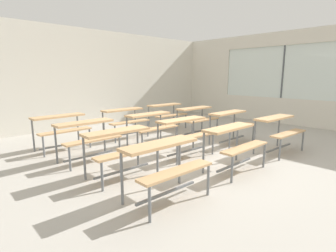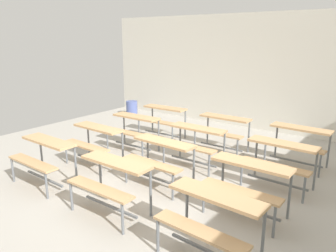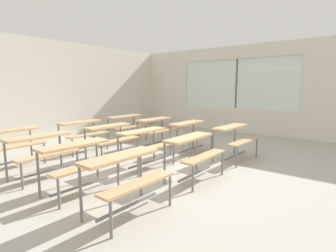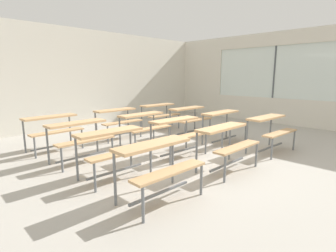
{
  "view_description": "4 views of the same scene",
  "coord_description": "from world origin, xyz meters",
  "px_view_note": "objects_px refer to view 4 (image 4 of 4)",
  "views": [
    {
      "loc": [
        -3.8,
        -3.3,
        1.6
      ],
      "look_at": [
        -0.07,
        0.66,
        0.54
      ],
      "focal_mm": 28.0,
      "sensor_mm": 36.0,
      "label": 1
    },
    {
      "loc": [
        3.06,
        -3.82,
        2.39
      ],
      "look_at": [
        -0.76,
        1.32,
        0.65
      ],
      "focal_mm": 35.09,
      "sensor_mm": 36.0,
      "label": 2
    },
    {
      "loc": [
        -3.8,
        -3.3,
        1.6
      ],
      "look_at": [
        0.61,
        0.13,
        0.76
      ],
      "focal_mm": 28.0,
      "sensor_mm": 36.0,
      "label": 3
    },
    {
      "loc": [
        -3.8,
        -3.3,
        1.6
      ],
      "look_at": [
        -0.52,
        -0.0,
        0.7
      ],
      "focal_mm": 28.0,
      "sensor_mm": 36.0,
      "label": 4
    }
  ],
  "objects_px": {
    "desk_bench_r1c1": "(178,128)",
    "desk_bench_r2c0": "(80,132)",
    "desk_bench_r0c1": "(227,138)",
    "desk_bench_r2c1": "(144,122)",
    "desk_bench_r0c0": "(159,158)",
    "desk_bench_r1c0": "(113,143)",
    "desk_bench_r3c0": "(53,125)",
    "desk_bench_r3c2": "(160,111)",
    "desk_bench_r3c1": "(118,116)",
    "desk_bench_r0c2": "(271,125)",
    "desk_bench_r1c2": "(224,120)",
    "desk_bench_r2c2": "(190,114)"
  },
  "relations": [
    {
      "from": "desk_bench_r1c0",
      "to": "desk_bench_r2c2",
      "type": "xyz_separation_m",
      "value": [
        3.15,
        1.12,
        0.0
      ]
    },
    {
      "from": "desk_bench_r1c0",
      "to": "desk_bench_r2c1",
      "type": "height_order",
      "value": "same"
    },
    {
      "from": "desk_bench_r0c0",
      "to": "desk_bench_r1c0",
      "type": "distance_m",
      "value": 1.06
    },
    {
      "from": "desk_bench_r0c0",
      "to": "desk_bench_r3c1",
      "type": "relative_size",
      "value": 1.01
    },
    {
      "from": "desk_bench_r2c1",
      "to": "desk_bench_r3c2",
      "type": "height_order",
      "value": "same"
    },
    {
      "from": "desk_bench_r0c1",
      "to": "desk_bench_r2c1",
      "type": "distance_m",
      "value": 2.17
    },
    {
      "from": "desk_bench_r1c2",
      "to": "desk_bench_r2c0",
      "type": "distance_m",
      "value": 3.29
    },
    {
      "from": "desk_bench_r0c0",
      "to": "desk_bench_r0c2",
      "type": "bearing_deg",
      "value": 0.15
    },
    {
      "from": "desk_bench_r0c2",
      "to": "desk_bench_r0c1",
      "type": "bearing_deg",
      "value": -178.95
    },
    {
      "from": "desk_bench_r0c1",
      "to": "desk_bench_r3c2",
      "type": "xyz_separation_m",
      "value": [
        1.56,
        3.32,
        0.0
      ]
    },
    {
      "from": "desk_bench_r2c0",
      "to": "desk_bench_r3c0",
      "type": "xyz_separation_m",
      "value": [
        -0.06,
        1.11,
        0.0
      ]
    },
    {
      "from": "desk_bench_r1c1",
      "to": "desk_bench_r2c1",
      "type": "height_order",
      "value": "same"
    },
    {
      "from": "desk_bench_r2c0",
      "to": "desk_bench_r3c1",
      "type": "bearing_deg",
      "value": 33.33
    },
    {
      "from": "desk_bench_r1c1",
      "to": "desk_bench_r3c0",
      "type": "bearing_deg",
      "value": 128.97
    },
    {
      "from": "desk_bench_r1c2",
      "to": "desk_bench_r2c2",
      "type": "bearing_deg",
      "value": 87.38
    },
    {
      "from": "desk_bench_r3c0",
      "to": "desk_bench_r1c2",
      "type": "bearing_deg",
      "value": -36.83
    },
    {
      "from": "desk_bench_r1c1",
      "to": "desk_bench_r2c0",
      "type": "height_order",
      "value": "same"
    },
    {
      "from": "desk_bench_r0c1",
      "to": "desk_bench_r2c1",
      "type": "bearing_deg",
      "value": 90.26
    },
    {
      "from": "desk_bench_r1c1",
      "to": "desk_bench_r1c0",
      "type": "bearing_deg",
      "value": -175.97
    },
    {
      "from": "desk_bench_r0c1",
      "to": "desk_bench_r3c2",
      "type": "relative_size",
      "value": 0.98
    },
    {
      "from": "desk_bench_r1c2",
      "to": "desk_bench_r0c0",
      "type": "bearing_deg",
      "value": -160.81
    },
    {
      "from": "desk_bench_r2c1",
      "to": "desk_bench_r3c1",
      "type": "distance_m",
      "value": 1.09
    },
    {
      "from": "desk_bench_r3c1",
      "to": "desk_bench_r2c0",
      "type": "bearing_deg",
      "value": -145.5
    },
    {
      "from": "desk_bench_r1c1",
      "to": "desk_bench_r3c0",
      "type": "height_order",
      "value": "same"
    },
    {
      "from": "desk_bench_r2c2",
      "to": "desk_bench_r3c1",
      "type": "xyz_separation_m",
      "value": [
        -1.58,
        1.07,
        0.0
      ]
    },
    {
      "from": "desk_bench_r0c2",
      "to": "desk_bench_r2c0",
      "type": "bearing_deg",
      "value": 147.86
    },
    {
      "from": "desk_bench_r1c2",
      "to": "desk_bench_r3c2",
      "type": "distance_m",
      "value": 2.27
    },
    {
      "from": "desk_bench_r2c0",
      "to": "desk_bench_r2c2",
      "type": "distance_m",
      "value": 3.16
    },
    {
      "from": "desk_bench_r1c1",
      "to": "desk_bench_r3c0",
      "type": "distance_m",
      "value": 2.7
    },
    {
      "from": "desk_bench_r2c0",
      "to": "desk_bench_r2c1",
      "type": "relative_size",
      "value": 1.01
    },
    {
      "from": "desk_bench_r3c0",
      "to": "desk_bench_r3c2",
      "type": "relative_size",
      "value": 1.0
    },
    {
      "from": "desk_bench_r0c0",
      "to": "desk_bench_r2c0",
      "type": "relative_size",
      "value": 1.0
    },
    {
      "from": "desk_bench_r0c2",
      "to": "desk_bench_r1c2",
      "type": "xyz_separation_m",
      "value": [
        -0.06,
        1.11,
        0.0
      ]
    },
    {
      "from": "desk_bench_r0c2",
      "to": "desk_bench_r2c1",
      "type": "xyz_separation_m",
      "value": [
        -1.6,
        2.22,
        0.0
      ]
    },
    {
      "from": "desk_bench_r2c2",
      "to": "desk_bench_r3c1",
      "type": "relative_size",
      "value": 1.01
    },
    {
      "from": "desk_bench_r0c1",
      "to": "desk_bench_r2c1",
      "type": "height_order",
      "value": "same"
    },
    {
      "from": "desk_bench_r2c2",
      "to": "desk_bench_r2c1",
      "type": "bearing_deg",
      "value": -177.98
    },
    {
      "from": "desk_bench_r1c2",
      "to": "desk_bench_r3c2",
      "type": "relative_size",
      "value": 0.99
    },
    {
      "from": "desk_bench_r0c1",
      "to": "desk_bench_r2c0",
      "type": "bearing_deg",
      "value": 125.91
    },
    {
      "from": "desk_bench_r0c0",
      "to": "desk_bench_r1c1",
      "type": "xyz_separation_m",
      "value": [
        1.57,
        1.11,
        0.0
      ]
    },
    {
      "from": "desk_bench_r3c1",
      "to": "desk_bench_r2c2",
      "type": "bearing_deg",
      "value": -34.18
    },
    {
      "from": "desk_bench_r1c1",
      "to": "desk_bench_r3c1",
      "type": "bearing_deg",
      "value": 91.58
    },
    {
      "from": "desk_bench_r3c0",
      "to": "desk_bench_r3c1",
      "type": "xyz_separation_m",
      "value": [
        1.64,
        -0.02,
        0.0
      ]
    },
    {
      "from": "desk_bench_r0c0",
      "to": "desk_bench_r3c1",
      "type": "bearing_deg",
      "value": 65.02
    },
    {
      "from": "desk_bench_r3c0",
      "to": "desk_bench_r3c2",
      "type": "height_order",
      "value": "same"
    },
    {
      "from": "desk_bench_r0c0",
      "to": "desk_bench_r1c2",
      "type": "xyz_separation_m",
      "value": [
        3.11,
        1.06,
        0.0
      ]
    },
    {
      "from": "desk_bench_r0c0",
      "to": "desk_bench_r2c2",
      "type": "relative_size",
      "value": 1.0
    },
    {
      "from": "desk_bench_r0c0",
      "to": "desk_bench_r1c0",
      "type": "relative_size",
      "value": 1.0
    },
    {
      "from": "desk_bench_r2c0",
      "to": "desk_bench_r3c2",
      "type": "distance_m",
      "value": 3.34
    },
    {
      "from": "desk_bench_r1c0",
      "to": "desk_bench_r2c2",
      "type": "bearing_deg",
      "value": 20.91
    }
  ]
}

